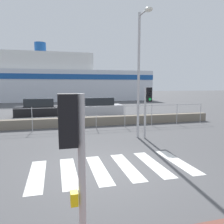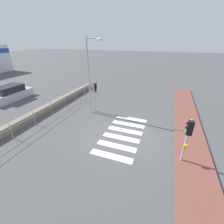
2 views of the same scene
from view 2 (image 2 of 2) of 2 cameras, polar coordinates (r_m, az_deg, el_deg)
name	(u,v)px [view 2 (image 2 of 2)]	position (r m, az deg, el deg)	size (l,w,h in m)	color
ground_plane	(122,136)	(9.92, 3.86, -9.02)	(160.00, 160.00, 0.00)	#4C4C4F
sidewalk_brick	(191,150)	(9.81, 28.03, -12.52)	(24.00, 1.80, 0.12)	brown
crosswalk	(123,134)	(10.10, 4.25, -8.30)	(4.95, 2.40, 0.01)	silver
seawall	(35,114)	(13.42, -27.21, -0.85)	(18.03, 0.55, 0.55)	slate
harbor_fence	(42,109)	(12.58, -25.00, 0.92)	(16.27, 0.04, 1.35)	#B2B2B5
traffic_light_near	(188,134)	(7.75, 26.98, -7.36)	(0.34, 0.32, 2.46)	#B2B2B5
traffic_light_far	(95,91)	(12.60, -6.59, 7.85)	(0.34, 0.32, 2.45)	#B2B2B5
streetlamp	(91,69)	(11.83, -7.91, 15.98)	(0.32, 1.30, 5.89)	#B2B2B5
parked_car_silver	(10,94)	(18.80, -34.23, 5.78)	(4.22, 1.79, 1.46)	#BCBCC1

